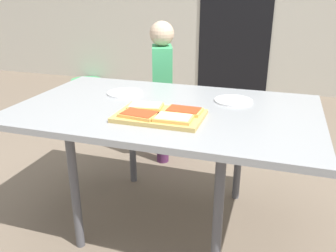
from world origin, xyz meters
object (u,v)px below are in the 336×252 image
Objects in this scene: plate_white_left at (125,93)px; garden_hose_coil at (86,80)px; pizza_slice_far_right at (184,111)px; dining_table at (166,116)px; cutting_board at (160,116)px; plate_white_right at (233,101)px; child_left at (162,83)px; pizza_slice_near_right at (174,118)px; pizza_slice_near_left at (139,114)px; pizza_slice_far_left at (145,106)px.

garden_hose_coil is (-1.81, 2.59, -0.67)m from plate_white_left.
garden_hose_coil is (-2.24, 2.85, -0.70)m from pizza_slice_far_right.
cutting_board is (0.02, -0.16, 0.06)m from dining_table.
child_left reaches higher than plate_white_right.
plate_white_left reaches higher than dining_table.
garden_hose_coil is at bearing 133.65° from plate_white_right.
cutting_board reaches higher than garden_hose_coil.
pizza_slice_near_right is at bearing -63.65° from dining_table.
child_left is (-0.22, 0.98, -0.11)m from pizza_slice_near_left.
child_left reaches higher than plate_white_left.
pizza_slice_near_left reaches higher than dining_table.
pizza_slice_near_right is 0.56m from plate_white_left.
pizza_slice_near_left is 0.41× the size of garden_hose_coil.
pizza_slice_far_right is 0.11m from pizza_slice_near_right.
cutting_board is at bearing -53.74° from garden_hose_coil.
cutting_board is at bearing -81.44° from dining_table.
pizza_slice_near_left is at bearing -144.59° from cutting_board.
pizza_slice_far_left is at bearing 146.91° from cutting_board.
child_left is at bearing 88.01° from plate_white_left.
garden_hose_coil is at bearing 124.68° from pizza_slice_near_left.
pizza_slice_near_right is 3.77m from garden_hose_coil.
cutting_board is 0.46m from plate_white_left.
pizza_slice_far_right and pizza_slice_near_left have the same top height.
pizza_slice_near_left and pizza_slice_far_left have the same top height.
dining_table is at bearing 75.63° from pizza_slice_near_left.
child_left is at bearing 102.77° from pizza_slice_near_left.
pizza_slice_near_left reaches higher than plate_white_right.
cutting_board is 0.47m from plate_white_right.
garden_hose_coil is (-2.05, 2.97, -0.70)m from pizza_slice_near_left.
plate_white_right reaches higher than garden_hose_coil.
cutting_board is 2.25× the size of pizza_slice_near_left.
pizza_slice_near_left is 0.12m from pizza_slice_far_left.
plate_white_right is 0.19× the size of child_left.
plate_white_right is at bearing 37.90° from pizza_slice_far_left.
child_left is (0.02, 0.60, -0.09)m from plate_white_left.
pizza_slice_near_left is 0.57m from plate_white_right.
pizza_slice_far_right is at bearing -2.19° from pizza_slice_far_left.
dining_table is 0.35m from plate_white_left.
plate_white_left is (-0.62, -0.04, 0.00)m from plate_white_right.
pizza_slice_near_right is at bearing -97.83° from pizza_slice_far_right.
child_left reaches higher than garden_hose_coil.
garden_hose_coil is (-2.04, 2.85, -0.70)m from pizza_slice_far_left.
child_left is at bearing 108.17° from cutting_board.
child_left is (-0.30, 0.93, -0.09)m from cutting_board.
child_left is at bearing 114.90° from pizza_slice_far_right.
pizza_slice_near_left is at bearing -147.97° from pizza_slice_far_right.
cutting_board reaches higher than plate_white_right.
plate_white_right is (0.29, 0.37, -0.01)m from cutting_board.
pizza_slice_far_right is at bearing -121.67° from plate_white_right.
dining_table is at bearing 98.56° from cutting_board.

